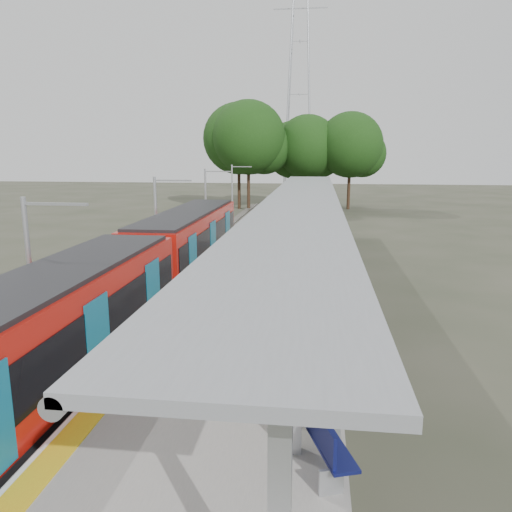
{
  "coord_description": "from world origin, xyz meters",
  "views": [
    {
      "loc": [
        2.33,
        -6.73,
        6.72
      ],
      "look_at": [
        -0.27,
        14.07,
        2.3
      ],
      "focal_mm": 35.0,
      "sensor_mm": 36.0,
      "label": 1
    }
  ],
  "objects_px": {
    "bench_far": "(311,244)",
    "info_pillar_far": "(313,236)",
    "train": "(142,272)",
    "info_pillar_near": "(288,387)",
    "bench_near": "(325,441)",
    "bench_mid": "(320,283)",
    "litter_bin": "(297,303)"
  },
  "relations": [
    {
      "from": "bench_far",
      "to": "info_pillar_far",
      "type": "height_order",
      "value": "info_pillar_far"
    },
    {
      "from": "train",
      "to": "info_pillar_near",
      "type": "relative_size",
      "value": 16.28
    },
    {
      "from": "train",
      "to": "bench_far",
      "type": "distance_m",
      "value": 11.59
    },
    {
      "from": "bench_far",
      "to": "info_pillar_near",
      "type": "distance_m",
      "value": 18.07
    },
    {
      "from": "bench_near",
      "to": "bench_mid",
      "type": "bearing_deg",
      "value": 71.6
    },
    {
      "from": "bench_mid",
      "to": "info_pillar_near",
      "type": "height_order",
      "value": "info_pillar_near"
    },
    {
      "from": "info_pillar_near",
      "to": "info_pillar_far",
      "type": "xyz_separation_m",
      "value": [
        0.28,
        19.52,
        0.01
      ]
    },
    {
      "from": "bench_mid",
      "to": "bench_far",
      "type": "bearing_deg",
      "value": 98.31
    },
    {
      "from": "info_pillar_far",
      "to": "litter_bin",
      "type": "relative_size",
      "value": 1.79
    },
    {
      "from": "litter_bin",
      "to": "info_pillar_far",
      "type": "bearing_deg",
      "value": 88.23
    },
    {
      "from": "bench_near",
      "to": "info_pillar_far",
      "type": "bearing_deg",
      "value": 72.43
    },
    {
      "from": "bench_far",
      "to": "litter_bin",
      "type": "xyz_separation_m",
      "value": [
        -0.31,
        -11.11,
        -0.09
      ]
    },
    {
      "from": "bench_near",
      "to": "litter_bin",
      "type": "height_order",
      "value": "bench_near"
    },
    {
      "from": "bench_near",
      "to": "info_pillar_near",
      "type": "xyz_separation_m",
      "value": [
        -0.78,
        1.72,
        0.15
      ]
    },
    {
      "from": "bench_far",
      "to": "bench_near",
      "type": "bearing_deg",
      "value": -84.48
    },
    {
      "from": "bench_near",
      "to": "bench_mid",
      "type": "distance_m",
      "value": 11.32
    },
    {
      "from": "train",
      "to": "bench_mid",
      "type": "xyz_separation_m",
      "value": [
        6.96,
        1.11,
        -0.51
      ]
    },
    {
      "from": "bench_near",
      "to": "litter_bin",
      "type": "distance_m",
      "value": 8.73
    },
    {
      "from": "train",
      "to": "info_pillar_near",
      "type": "bearing_deg",
      "value": -53.47
    },
    {
      "from": "bench_near",
      "to": "bench_far",
      "type": "relative_size",
      "value": 1.05
    },
    {
      "from": "info_pillar_near",
      "to": "bench_near",
      "type": "bearing_deg",
      "value": -78.84
    },
    {
      "from": "train",
      "to": "info_pillar_far",
      "type": "xyz_separation_m",
      "value": [
        6.57,
        11.04,
        -0.3
      ]
    },
    {
      "from": "train",
      "to": "litter_bin",
      "type": "distance_m",
      "value": 6.39
    },
    {
      "from": "train",
      "to": "info_pillar_near",
      "type": "height_order",
      "value": "train"
    },
    {
      "from": "info_pillar_far",
      "to": "bench_mid",
      "type": "bearing_deg",
      "value": -96.47
    },
    {
      "from": "bench_mid",
      "to": "info_pillar_far",
      "type": "xyz_separation_m",
      "value": [
        -0.4,
        9.93,
        0.21
      ]
    },
    {
      "from": "bench_mid",
      "to": "litter_bin",
      "type": "height_order",
      "value": "bench_mid"
    },
    {
      "from": "bench_near",
      "to": "bench_far",
      "type": "bearing_deg",
      "value": 72.75
    },
    {
      "from": "train",
      "to": "litter_bin",
      "type": "bearing_deg",
      "value": -13.84
    },
    {
      "from": "bench_mid",
      "to": "bench_far",
      "type": "distance_m",
      "value": 8.49
    },
    {
      "from": "train",
      "to": "bench_mid",
      "type": "height_order",
      "value": "train"
    },
    {
      "from": "info_pillar_near",
      "to": "info_pillar_far",
      "type": "bearing_deg",
      "value": 75.9
    }
  ]
}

